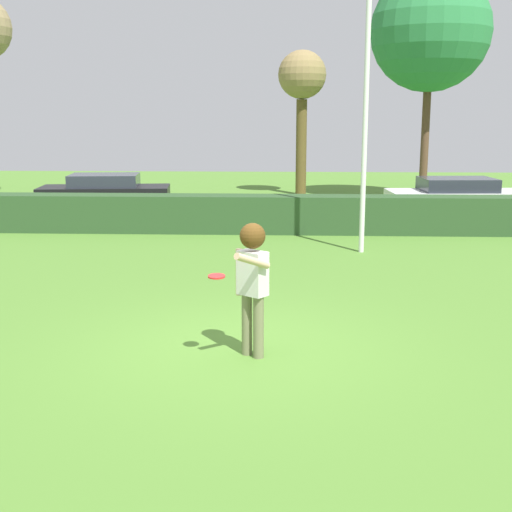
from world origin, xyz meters
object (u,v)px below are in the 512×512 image
parked_car_white (456,196)px  maple_tree (430,31)px  person (252,273)px  frisbee (217,276)px  lamppost (366,87)px  parked_car_black (105,191)px  birch_tree (302,81)px

parked_car_white → maple_tree: 6.97m
person → frisbee: size_ratio=8.05×
person → frisbee: 0.49m
lamppost → parked_car_black: lamppost is taller
person → lamppost: 7.91m
person → parked_car_white: bearing=65.7°
parked_car_white → maple_tree: bearing=92.3°
lamppost → parked_car_black: 10.52m
maple_tree → frisbee: bearing=-109.1°
person → parked_car_black: person is taller
parked_car_white → birch_tree: 8.65m
person → frisbee: bearing=-155.7°
frisbee → parked_car_white: parked_car_white is taller
frisbee → parked_car_white: (6.17, 12.89, -0.45)m
person → birch_tree: 19.21m
frisbee → parked_car_white: bearing=64.4°
person → maple_tree: (5.55, 17.08, 4.95)m
frisbee → maple_tree: size_ratio=0.03×
person → parked_car_white: (5.73, 12.69, -0.45)m
parked_car_black → parked_car_white: 11.31m
birch_tree → lamppost: bearing=-84.3°
lamppost → maple_tree: bearing=71.4°
frisbee → lamppost: 8.22m
birch_tree → frisbee: bearing=-94.4°
parked_car_black → person: bearing=-67.7°
lamppost → parked_car_black: size_ratio=1.58×
birch_tree → person: bearing=-93.1°
maple_tree → person: bearing=-108.0°
frisbee → birch_tree: (1.47, 19.09, 3.32)m
parked_car_white → birch_tree: birch_tree is taller
lamppost → parked_car_black: bearing=140.4°
parked_car_black → parked_car_white: size_ratio=1.02×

